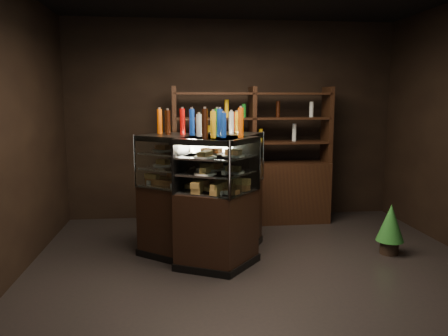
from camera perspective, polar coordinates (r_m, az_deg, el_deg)
The scene contains 7 objects.
ground at distance 4.64m, azimuth 5.06°, elevation -14.14°, with size 5.00×5.00×0.00m, color black.
room_shell at distance 4.27m, azimuth 5.42°, elevation 10.59°, with size 5.02×5.02×3.01m.
display_case at distance 5.06m, azimuth -1.93°, elevation -6.40°, with size 1.59×1.46×1.43m.
food_display at distance 4.94m, azimuth -1.95°, elevation 0.19°, with size 1.17×1.16×0.44m.
bottles_top at distance 4.89m, azimuth -2.00°, elevation 5.92°, with size 1.00×1.02×0.30m.
potted_conifer at distance 5.54m, azimuth 20.94°, elevation -6.60°, with size 0.32×0.32×0.68m.
back_shelving at distance 6.44m, azimuth 3.65°, elevation -1.90°, with size 2.31×0.45×2.00m.
Camera 1 is at (-0.85, -4.18, 1.81)m, focal length 35.00 mm.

